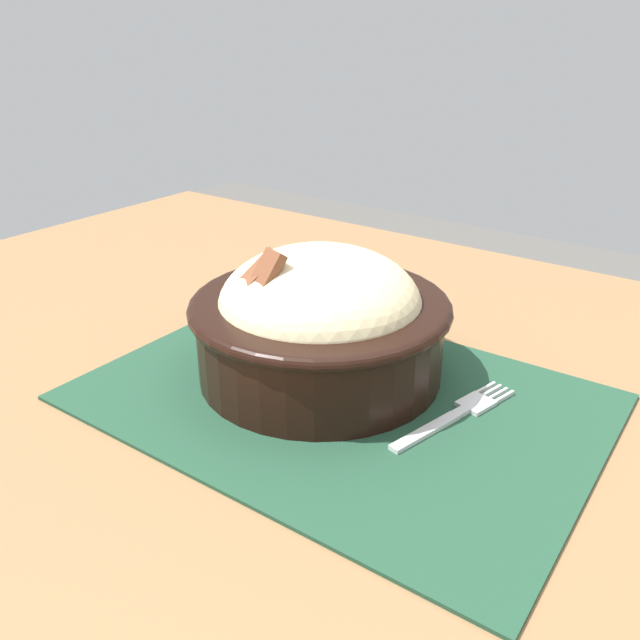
{
  "coord_description": "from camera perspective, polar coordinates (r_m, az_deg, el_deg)",
  "views": [
    {
      "loc": [
        0.24,
        -0.38,
        1.05
      ],
      "look_at": [
        -0.05,
        0.02,
        0.82
      ],
      "focal_mm": 36.74,
      "sensor_mm": 36.0,
      "label": 1
    }
  ],
  "objects": [
    {
      "name": "placemat",
      "position": [
        0.53,
        1.8,
        -6.63
      ],
      "size": [
        0.4,
        0.29,
        0.0
      ],
      "primitive_type": "cube",
      "rotation": [
        0.0,
        0.0,
        0.01
      ],
      "color": "#1E422D",
      "rests_on": "table"
    },
    {
      "name": "table",
      "position": [
        0.57,
        2.66,
        -13.06
      ],
      "size": [
        1.27,
        0.85,
        0.77
      ],
      "color": "olive",
      "rests_on": "ground_plane"
    },
    {
      "name": "bowl",
      "position": [
        0.54,
        -0.01,
        0.06
      ],
      "size": [
        0.24,
        0.24,
        0.12
      ],
      "color": "black",
      "rests_on": "placemat"
    },
    {
      "name": "fork",
      "position": [
        0.52,
        11.94,
        -7.96
      ],
      "size": [
        0.04,
        0.13,
        0.0
      ],
      "color": "silver",
      "rests_on": "placemat"
    }
  ]
}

